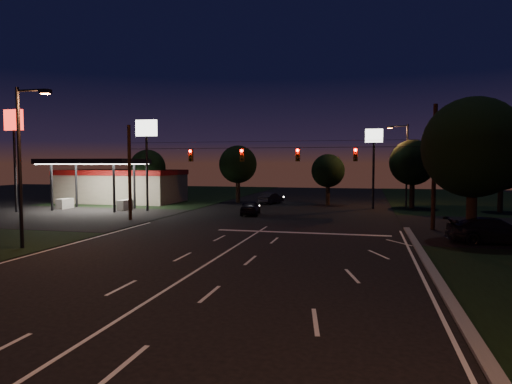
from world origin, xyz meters
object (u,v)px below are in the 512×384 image
(tree_right_near, at_px, (473,149))
(car_cross, at_px, (494,231))
(car_oncoming_b, at_px, (271,198))
(car_oncoming_a, at_px, (250,207))
(utility_pole_right, at_px, (433,230))

(tree_right_near, xyz_separation_m, car_cross, (1.23, -0.17, -4.89))
(tree_right_near, distance_m, car_oncoming_b, 29.35)
(tree_right_near, height_order, car_oncoming_a, tree_right_near)
(tree_right_near, bearing_deg, utility_pole_right, 107.53)
(utility_pole_right, xyz_separation_m, car_oncoming_a, (-15.17, 6.33, 0.70))
(car_oncoming_a, height_order, car_oncoming_b, car_oncoming_a)
(car_oncoming_b, bearing_deg, car_cross, 146.23)
(utility_pole_right, bearing_deg, car_oncoming_a, 157.36)
(utility_pole_right, height_order, tree_right_near, tree_right_near)
(car_oncoming_b, distance_m, car_cross, 29.80)
(car_oncoming_a, distance_m, car_cross, 21.21)
(tree_right_near, xyz_separation_m, car_oncoming_b, (-17.24, 23.21, -5.02))
(car_oncoming_a, relative_size, car_cross, 0.76)
(utility_pole_right, relative_size, car_oncoming_a, 2.21)
(car_oncoming_b, relative_size, car_cross, 0.73)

